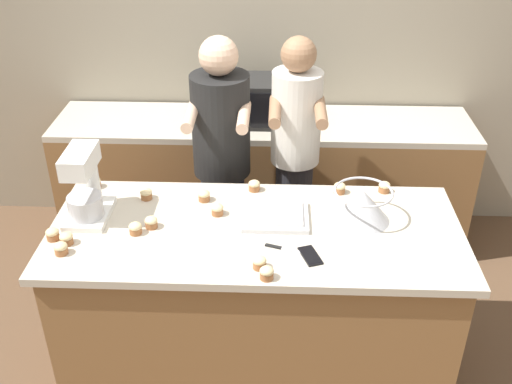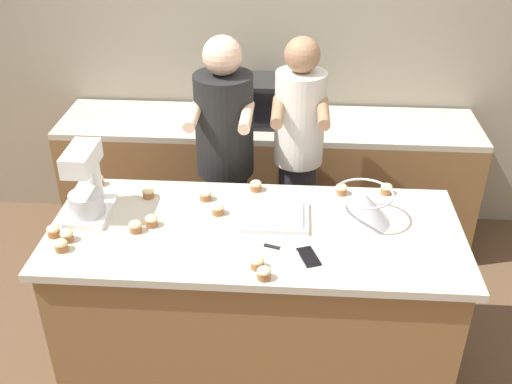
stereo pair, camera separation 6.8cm
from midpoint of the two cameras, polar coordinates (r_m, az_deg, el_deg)
The scene contains 26 objects.
ground_plane at distance 3.52m, azimuth 0.53°, elevation -16.01°, with size 16.00×16.00×0.00m, color brown.
back_wall at distance 4.21m, azimuth 1.96°, elevation 14.02°, with size 10.00×0.06×2.70m.
island_counter at distance 3.19m, azimuth 0.57°, elevation -10.31°, with size 2.01×0.86×0.92m.
back_counter at distance 4.24m, azimuth 1.57°, elevation 1.05°, with size 2.80×0.60×0.92m.
person_left at distance 3.57m, azimuth -2.38°, elevation 2.48°, with size 0.35×0.51×1.66m.
person_right at distance 3.54m, azimuth 4.55°, elevation 2.49°, with size 0.31×0.48×1.66m.
stand_mixer at distance 3.04m, azimuth -15.20°, elevation 0.55°, with size 0.20×0.30×0.37m.
mixing_bowl at distance 2.97m, azimuth 10.80°, elevation -1.32°, with size 0.29×0.29×0.17m.
baking_tray at distance 2.97m, azimuth 2.55°, elevation -2.28°, with size 0.33×0.28×0.04m.
microwave_oven at distance 3.97m, azimuth 0.75°, elevation 8.69°, with size 0.47×0.34×0.29m.
cell_phone at distance 2.73m, azimuth 5.76°, elevation -6.15°, with size 0.11×0.16×0.01m.
knife at distance 2.77m, azimuth 3.33°, elevation -5.49°, with size 0.21×0.08×0.01m.
cupcake_0 at distance 2.94m, azimuth -16.93°, elevation -3.98°, with size 0.06×0.06×0.06m.
cupcake_1 at distance 2.99m, azimuth -18.11°, elevation -3.54°, with size 0.06×0.06×0.06m.
cupcake_2 at distance 3.36m, azimuth -14.26°, elevation 1.10°, with size 0.06×0.06×0.06m.
cupcake_3 at distance 3.01m, azimuth -3.00°, elevation -1.61°, with size 0.06×0.06×0.06m.
cupcake_4 at distance 3.19m, azimuth -9.65°, elevation -0.03°, with size 0.06×0.06×0.06m.
cupcake_5 at distance 3.21m, azimuth 8.74°, elevation 0.27°, with size 0.06×0.06×0.06m.
cupcake_6 at distance 2.59m, azimuth 1.52°, elevation -7.73°, with size 0.06×0.06×0.06m.
cupcake_7 at distance 3.20m, azimuth 0.60°, elevation 0.62°, with size 0.06×0.06×0.06m.
cupcake_8 at distance 3.13m, azimuth -4.23°, elevation -0.28°, with size 0.06×0.06×0.06m.
cupcake_9 at distance 2.64m, azimuth 0.87°, elevation -6.73°, with size 0.06×0.06×0.06m.
cupcake_10 at distance 2.95m, azimuth -9.28°, elevation -2.71°, with size 0.06×0.06×0.06m.
cupcake_11 at distance 2.92m, azimuth -10.75°, elevation -3.24°, with size 0.06×0.06×0.06m.
cupcake_12 at distance 2.88m, azimuth -17.44°, elevation -4.85°, with size 0.06×0.06×0.06m.
cupcake_13 at distance 3.26m, azimuth 12.92°, elevation 0.31°, with size 0.06×0.06×0.06m.
Camera 2 is at (0.16, -2.40, 2.57)m, focal length 42.00 mm.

